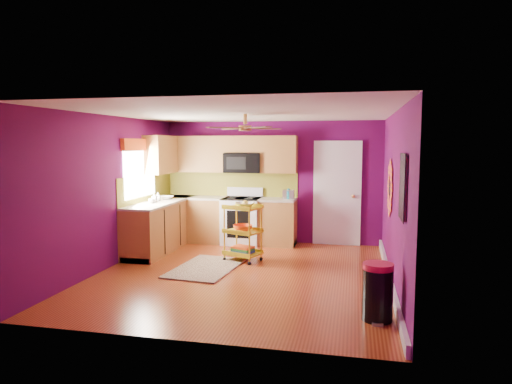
# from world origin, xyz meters

# --- Properties ---
(ground) EXTENTS (5.00, 5.00, 0.00)m
(ground) POSITION_xyz_m (0.00, 0.00, 0.00)
(ground) COLOR maroon
(ground) RESTS_ON ground
(room_envelope) EXTENTS (4.54, 5.04, 2.52)m
(room_envelope) POSITION_xyz_m (0.03, 0.00, 1.63)
(room_envelope) COLOR #560949
(room_envelope) RESTS_ON ground
(lower_cabinets) EXTENTS (2.81, 2.31, 0.94)m
(lower_cabinets) POSITION_xyz_m (-1.35, 1.82, 0.43)
(lower_cabinets) COLOR brown
(lower_cabinets) RESTS_ON ground
(electric_range) EXTENTS (0.76, 0.66, 1.13)m
(electric_range) POSITION_xyz_m (-0.55, 2.17, 0.48)
(electric_range) COLOR white
(electric_range) RESTS_ON ground
(upper_cabinetry) EXTENTS (2.80, 2.30, 1.26)m
(upper_cabinetry) POSITION_xyz_m (-1.24, 2.17, 1.80)
(upper_cabinetry) COLOR brown
(upper_cabinetry) RESTS_ON ground
(left_window) EXTENTS (0.08, 1.35, 1.08)m
(left_window) POSITION_xyz_m (-2.22, 1.05, 1.74)
(left_window) COLOR white
(left_window) RESTS_ON ground
(panel_door) EXTENTS (0.95, 0.11, 2.15)m
(panel_door) POSITION_xyz_m (1.35, 2.47, 1.02)
(panel_door) COLOR white
(panel_door) RESTS_ON ground
(right_wall_art) EXTENTS (0.04, 2.74, 1.04)m
(right_wall_art) POSITION_xyz_m (2.23, -0.34, 1.44)
(right_wall_art) COLOR black
(right_wall_art) RESTS_ON ground
(ceiling_fan) EXTENTS (1.01, 1.01, 0.26)m
(ceiling_fan) POSITION_xyz_m (0.00, 0.20, 2.29)
(ceiling_fan) COLOR #BF8C3F
(ceiling_fan) RESTS_ON ground
(shag_rug) EXTENTS (1.06, 1.58, 0.02)m
(shag_rug) POSITION_xyz_m (-0.66, 0.19, 0.01)
(shag_rug) COLOR #311B10
(shag_rug) RESTS_ON ground
(rolling_cart) EXTENTS (0.71, 0.61, 1.07)m
(rolling_cart) POSITION_xyz_m (-0.19, 0.80, 0.55)
(rolling_cart) COLOR yellow
(rolling_cart) RESTS_ON ground
(trash_can) EXTENTS (0.39, 0.40, 0.67)m
(trash_can) POSITION_xyz_m (1.97, -1.49, 0.33)
(trash_can) COLOR black
(trash_can) RESTS_ON ground
(teal_kettle) EXTENTS (0.18, 0.18, 0.21)m
(teal_kettle) POSITION_xyz_m (0.40, 2.23, 1.02)
(teal_kettle) COLOR #169BAB
(teal_kettle) RESTS_ON lower_cabinets
(toaster) EXTENTS (0.22, 0.15, 0.18)m
(toaster) POSITION_xyz_m (0.40, 2.22, 1.03)
(toaster) COLOR beige
(toaster) RESTS_ON lower_cabinets
(soap_bottle_a) EXTENTS (0.08, 0.08, 0.18)m
(soap_bottle_a) POSITION_xyz_m (-1.98, 1.12, 1.03)
(soap_bottle_a) COLOR #EA3F72
(soap_bottle_a) RESTS_ON lower_cabinets
(soap_bottle_b) EXTENTS (0.13, 0.13, 0.16)m
(soap_bottle_b) POSITION_xyz_m (-2.01, 1.35, 1.02)
(soap_bottle_b) COLOR white
(soap_bottle_b) RESTS_ON lower_cabinets
(counter_dish) EXTENTS (0.28, 0.28, 0.07)m
(counter_dish) POSITION_xyz_m (-1.96, 1.63, 0.97)
(counter_dish) COLOR white
(counter_dish) RESTS_ON lower_cabinets
(counter_cup) EXTENTS (0.11, 0.11, 0.09)m
(counter_cup) POSITION_xyz_m (-1.99, 1.01, 0.98)
(counter_cup) COLOR white
(counter_cup) RESTS_ON lower_cabinets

